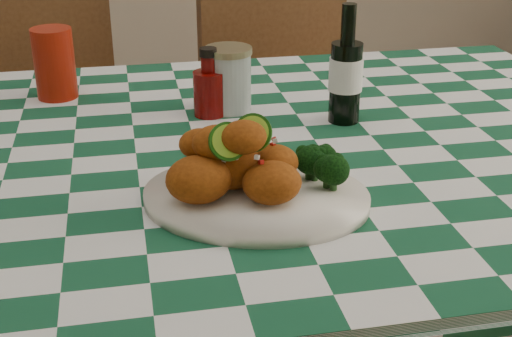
{
  "coord_description": "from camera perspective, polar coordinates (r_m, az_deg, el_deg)",
  "views": [
    {
      "loc": [
        -0.12,
        -1.1,
        1.26
      ],
      "look_at": [
        0.06,
        -0.22,
        0.84
      ],
      "focal_mm": 50.0,
      "sensor_mm": 36.0,
      "label": 1
    }
  ],
  "objects": [
    {
      "name": "ketchup_bottle",
      "position": [
        1.34,
        -3.79,
        6.91
      ],
      "size": [
        0.08,
        0.08,
        0.13
      ],
      "primitive_type": null,
      "rotation": [
        0.0,
        0.0,
        -0.32
      ],
      "color": "#5D0604",
      "rests_on": "dining_table"
    },
    {
      "name": "wooden_chair_right",
      "position": [
        2.04,
        3.65,
        2.94
      ],
      "size": [
        0.54,
        0.56,
        1.0
      ],
      "primitive_type": null,
      "rotation": [
        0.0,
        0.0,
        0.19
      ],
      "color": "#472814",
      "rests_on": "ground"
    },
    {
      "name": "fried_chicken_pile",
      "position": [
        0.99,
        -1.08,
        0.87
      ],
      "size": [
        0.17,
        0.13,
        0.11
      ],
      "primitive_type": null,
      "color": "#96430E",
      "rests_on": "plate"
    },
    {
      "name": "broccoli_side",
      "position": [
        1.04,
        5.3,
        0.16
      ],
      "size": [
        0.07,
        0.07,
        0.05
      ],
      "primitive_type": null,
      "color": "black",
      "rests_on": "plate"
    },
    {
      "name": "beer_bottle",
      "position": [
        1.3,
        7.24,
        8.28
      ],
      "size": [
        0.07,
        0.07,
        0.22
      ],
      "primitive_type": null,
      "rotation": [
        0.0,
        0.0,
        -0.13
      ],
      "color": "black",
      "rests_on": "dining_table"
    },
    {
      "name": "mason_jar",
      "position": [
        1.36,
        -2.2,
        7.16
      ],
      "size": [
        0.12,
        0.12,
        0.12
      ],
      "primitive_type": null,
      "rotation": [
        0.0,
        0.0,
        -0.38
      ],
      "color": "#B2BCBA",
      "rests_on": "dining_table"
    },
    {
      "name": "plate",
      "position": [
        1.02,
        0.0,
        -2.35
      ],
      "size": [
        0.39,
        0.35,
        0.02
      ],
      "primitive_type": null,
      "rotation": [
        0.0,
        0.0,
        -0.33
      ],
      "color": "white",
      "rests_on": "dining_table"
    },
    {
      "name": "dining_table",
      "position": [
        1.41,
        -4.16,
        -13.26
      ],
      "size": [
        1.66,
        1.06,
        0.79
      ],
      "primitive_type": null,
      "color": "#154E31",
      "rests_on": "ground"
    },
    {
      "name": "wooden_chair_left",
      "position": [
        2.03,
        -14.83,
        0.65
      ],
      "size": [
        0.54,
        0.55,
        0.92
      ],
      "primitive_type": null,
      "rotation": [
        0.0,
        0.0,
        0.32
      ],
      "color": "#472814",
      "rests_on": "ground"
    },
    {
      "name": "red_tumbler",
      "position": [
        1.49,
        -15.83,
        8.1
      ],
      "size": [
        0.09,
        0.09,
        0.14
      ],
      "primitive_type": "cylinder",
      "rotation": [
        0.0,
        0.0,
        -0.16
      ],
      "color": "#961808",
      "rests_on": "dining_table"
    }
  ]
}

